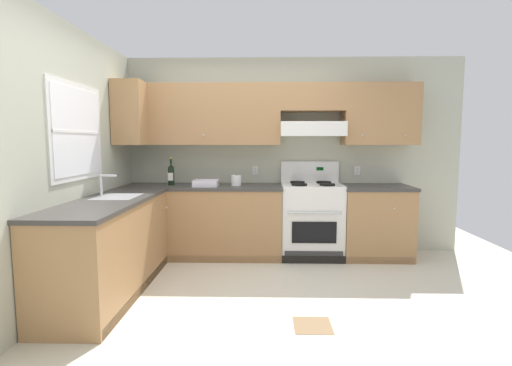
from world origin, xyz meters
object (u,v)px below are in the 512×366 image
at_px(stove, 311,219).
at_px(bowl, 206,184).
at_px(wine_bottle, 171,174).
at_px(paper_towel_roll, 236,180).

height_order(stove, bowl, stove).
bearing_deg(wine_bottle, paper_towel_roll, -2.61).
distance_m(stove, bowl, 1.40).
xyz_separation_m(stove, paper_towel_roll, (-0.95, -0.01, 0.50)).
distance_m(stove, wine_bottle, 1.88).
distance_m(bowl, paper_towel_roll, 0.38).
height_order(wine_bottle, paper_towel_roll, wine_bottle).
relative_size(stove, paper_towel_roll, 9.10).
relative_size(wine_bottle, paper_towel_roll, 2.69).
bearing_deg(bowl, wine_bottle, 163.78).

